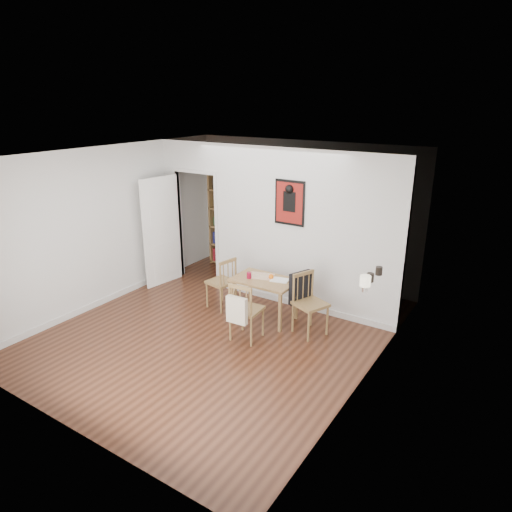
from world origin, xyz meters
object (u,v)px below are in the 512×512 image
Objects in this scene: chair_front at (246,310)px; red_glass at (249,275)px; dining_table at (264,284)px; bookshelf at (230,219)px; chair_left at (221,282)px; ceramic_jar_a at (370,277)px; ceramic_jar_b at (379,271)px; chair_right at (310,303)px; fireplace at (368,323)px; mantel_lamp at (365,282)px; orange_fruit at (271,277)px; notebook at (280,280)px.

red_glass is (-0.35, 0.60, 0.26)m from chair_front.
dining_table is at bearing 100.07° from chair_front.
bookshelf reaches higher than red_glass.
chair_left is 1.14m from chair_front.
chair_left is 0.44× the size of bookshelf.
chair_left is 8.07× the size of ceramic_jar_a.
ceramic_jar_b is at bearing -0.75° from red_glass.
fireplace is at bearing -21.14° from chair_right.
ceramic_jar_b is at bearing 86.56° from ceramic_jar_a.
chair_left is at bearing -58.40° from bookshelf.
mantel_lamp is 1.82× the size of ceramic_jar_b.
ceramic_jar_b is at bearing -6.19° from orange_fruit.
chair_front is 1.85m from ceramic_jar_a.
ceramic_jar_a is (1.70, -0.46, 0.51)m from orange_fruit.
fireplace is at bearing -47.68° from ceramic_jar_a.
notebook is (2.11, -1.63, -0.32)m from bookshelf.
fireplace is (1.82, -0.44, 0.03)m from dining_table.
red_glass is 0.90× the size of ceramic_jar_a.
dining_table is at bearing 2.51° from chair_left.
chair_left is 4.40× the size of mantel_lamp.
dining_table is at bearing 176.22° from ceramic_jar_b.
dining_table is 8.87× the size of ceramic_jar_b.
ceramic_jar_b reaches higher than red_glass.
bookshelf is (-1.89, 1.71, 0.41)m from dining_table.
mantel_lamp is at bearing -81.20° from ceramic_jar_a.
chair_left is at bearing -177.49° from dining_table.
red_glass is at bearing 119.96° from chair_front.
ceramic_jar_a reaches higher than chair_right.
chair_right reaches higher than red_glass.
mantel_lamp reaches higher than ceramic_jar_a.
notebook is 1.68m from ceramic_jar_b.
mantel_lamp reaches higher than red_glass.
chair_right reaches higher than chair_front.
dining_table is 3.63× the size of notebook.
bookshelf is 2.68m from notebook.
dining_table is 0.72m from chair_front.
ceramic_jar_b reaches higher than chair_right.
ceramic_jar_b is (1.80, -0.12, 0.63)m from dining_table.
ceramic_jar_b is (2.61, -0.08, 0.78)m from chair_left.
notebook is (0.14, 0.02, -0.03)m from orange_fruit.
chair_left reaches higher than dining_table.
orange_fruit is (-0.73, 0.11, 0.22)m from chair_right.
chair_right is 1.09m from fireplace.
fireplace is 1.81m from orange_fruit.
chair_left is 1.62m from chair_right.
ceramic_jar_b is at bearing 93.31° from mantel_lamp.
ceramic_jar_a is (-0.05, 0.34, -0.07)m from mantel_lamp.
ceramic_jar_b is (1.57, -0.20, 0.55)m from notebook.
chair_front is 0.71× the size of fireplace.
chair_right reaches higher than dining_table.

